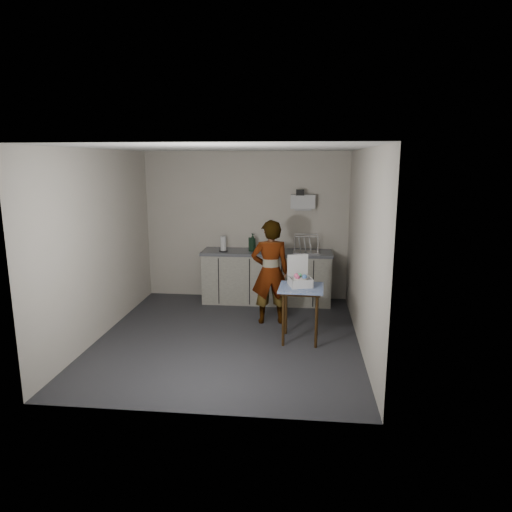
# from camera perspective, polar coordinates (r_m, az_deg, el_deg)

# --- Properties ---
(ground) EXTENTS (4.00, 4.00, 0.00)m
(ground) POSITION_cam_1_polar(r_m,az_deg,el_deg) (6.54, -3.42, -10.09)
(ground) COLOR #2D2E33
(ground) RESTS_ON ground
(wall_back) EXTENTS (3.60, 0.02, 2.60)m
(wall_back) POSITION_cam_1_polar(r_m,az_deg,el_deg) (8.12, -1.27, 3.77)
(wall_back) COLOR beige
(wall_back) RESTS_ON ground
(wall_right) EXTENTS (0.02, 4.00, 2.60)m
(wall_right) POSITION_cam_1_polar(r_m,az_deg,el_deg) (6.14, 13.14, 0.82)
(wall_right) COLOR beige
(wall_right) RESTS_ON ground
(wall_left) EXTENTS (0.02, 4.00, 2.60)m
(wall_left) POSITION_cam_1_polar(r_m,az_deg,el_deg) (6.70, -18.84, 1.40)
(wall_left) COLOR beige
(wall_left) RESTS_ON ground
(ceiling) EXTENTS (3.60, 4.00, 0.01)m
(ceiling) POSITION_cam_1_polar(r_m,az_deg,el_deg) (6.07, -3.73, 13.27)
(ceiling) COLOR white
(ceiling) RESTS_ON wall_back
(kitchen_counter) EXTENTS (2.24, 0.62, 0.91)m
(kitchen_counter) POSITION_cam_1_polar(r_m,az_deg,el_deg) (7.97, 1.36, -2.80)
(kitchen_counter) COLOR black
(kitchen_counter) RESTS_ON ground
(wall_shelf) EXTENTS (0.42, 0.18, 0.37)m
(wall_shelf) POSITION_cam_1_polar(r_m,az_deg,el_deg) (7.94, 5.88, 6.77)
(wall_shelf) COLOR silver
(wall_shelf) RESTS_ON ground
(side_table) EXTENTS (0.62, 0.62, 0.77)m
(side_table) POSITION_cam_1_polar(r_m,az_deg,el_deg) (6.23, 5.65, -4.73)
(side_table) COLOR #37240C
(side_table) RESTS_ON ground
(standing_man) EXTENTS (0.64, 0.48, 1.59)m
(standing_man) POSITION_cam_1_polar(r_m,az_deg,el_deg) (6.87, 1.80, -2.02)
(standing_man) COLOR #B2A593
(standing_man) RESTS_ON ground
(soap_bottle) EXTENTS (0.17, 0.17, 0.31)m
(soap_bottle) POSITION_cam_1_polar(r_m,az_deg,el_deg) (7.84, -0.42, 1.73)
(soap_bottle) COLOR black
(soap_bottle) RESTS_ON kitchen_counter
(soda_can) EXTENTS (0.06, 0.06, 0.11)m
(soda_can) POSITION_cam_1_polar(r_m,az_deg,el_deg) (7.83, 1.33, 0.97)
(soda_can) COLOR red
(soda_can) RESTS_ON kitchen_counter
(dark_bottle) EXTENTS (0.07, 0.07, 0.24)m
(dark_bottle) POSITION_cam_1_polar(r_m,az_deg,el_deg) (7.85, -0.69, 1.48)
(dark_bottle) COLOR black
(dark_bottle) RESTS_ON kitchen_counter
(paper_towel) EXTENTS (0.15, 0.15, 0.26)m
(paper_towel) POSITION_cam_1_polar(r_m,az_deg,el_deg) (7.85, -4.11, 1.50)
(paper_towel) COLOR black
(paper_towel) RESTS_ON kitchen_counter
(dish_rack) EXTENTS (0.44, 0.33, 0.30)m
(dish_rack) POSITION_cam_1_polar(r_m,az_deg,el_deg) (7.77, 6.22, 0.93)
(dish_rack) COLOR white
(dish_rack) RESTS_ON kitchen_counter
(bakery_box) EXTENTS (0.36, 0.37, 0.41)m
(bakery_box) POSITION_cam_1_polar(r_m,az_deg,el_deg) (6.24, 5.49, -2.90)
(bakery_box) COLOR silver
(bakery_box) RESTS_ON side_table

